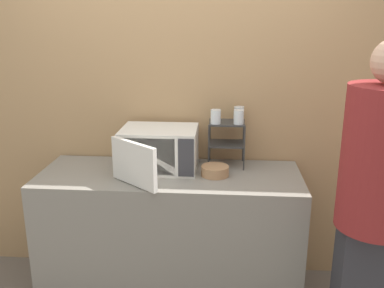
% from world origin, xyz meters
% --- Properties ---
extents(wall_back, '(8.00, 0.06, 2.60)m').
position_xyz_m(wall_back, '(0.00, 0.70, 1.30)').
color(wall_back, tan).
rests_on(wall_back, ground_plane).
extents(counter, '(1.76, 0.66, 0.91)m').
position_xyz_m(counter, '(0.00, 0.33, 0.45)').
color(counter, gray).
rests_on(counter, ground_plane).
extents(microwave, '(0.53, 0.65, 0.29)m').
position_xyz_m(microwave, '(-0.09, 0.41, 1.05)').
color(microwave, silver).
rests_on(microwave, counter).
extents(dish_rack, '(0.25, 0.20, 0.32)m').
position_xyz_m(dish_rack, '(0.38, 0.53, 1.13)').
color(dish_rack, '#333333').
rests_on(dish_rack, counter).
extents(glass_front_left, '(0.07, 0.07, 0.10)m').
position_xyz_m(glass_front_left, '(0.30, 0.48, 1.27)').
color(glass_front_left, silver).
rests_on(glass_front_left, dish_rack).
extents(glass_back_right, '(0.07, 0.07, 0.10)m').
position_xyz_m(glass_back_right, '(0.46, 0.59, 1.27)').
color(glass_back_right, silver).
rests_on(glass_back_right, dish_rack).
extents(glass_front_right, '(0.07, 0.07, 0.10)m').
position_xyz_m(glass_front_right, '(0.46, 0.48, 1.27)').
color(glass_front_right, silver).
rests_on(glass_front_right, dish_rack).
extents(bowl, '(0.18, 0.18, 0.07)m').
position_xyz_m(bowl, '(0.31, 0.32, 0.94)').
color(bowl, '#AD7F56').
rests_on(bowl, counter).
extents(person, '(0.42, 0.42, 1.82)m').
position_xyz_m(person, '(1.18, -0.19, 1.02)').
color(person, '#2D2D33').
rests_on(person, ground_plane).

